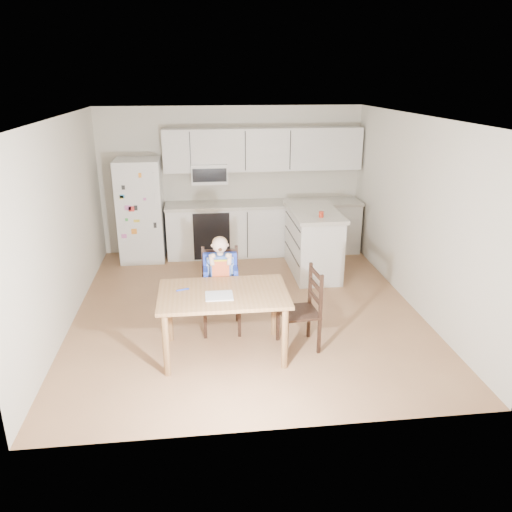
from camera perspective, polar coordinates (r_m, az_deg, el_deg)
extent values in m
cube|color=#956746|center=(6.80, -1.11, -5.95)|extent=(4.50, 5.00, 0.01)
cube|color=beige|center=(8.78, -2.80, 8.64)|extent=(4.50, 0.02, 2.50)
cube|color=beige|center=(6.55, -21.23, 3.37)|extent=(0.02, 5.00, 2.50)
cube|color=beige|center=(6.94, 17.71, 4.67)|extent=(0.02, 5.00, 2.50)
cube|color=white|center=(6.14, -1.27, 15.59)|extent=(4.50, 5.00, 0.01)
cube|color=silver|center=(8.57, -13.02, 5.11)|extent=(0.72, 0.70, 1.70)
cube|color=silver|center=(8.74, 0.90, 3.06)|extent=(3.34, 0.60, 0.86)
cube|color=beige|center=(8.61, 0.93, 5.98)|extent=(3.37, 0.62, 0.05)
cube|color=black|center=(8.38, -5.07, 2.23)|extent=(0.60, 0.02, 0.80)
cube|color=silver|center=(8.58, 0.83, 12.11)|extent=(3.34, 0.34, 0.70)
cube|color=silver|center=(8.54, -5.37, 9.41)|extent=(0.60, 0.38, 0.33)
cube|color=silver|center=(7.89, 6.52, 1.46)|extent=(0.66, 1.32, 0.96)
cube|color=beige|center=(7.75, 6.67, 5.04)|extent=(0.72, 1.38, 0.05)
cylinder|color=red|center=(7.34, 7.47, 4.74)|extent=(0.07, 0.07, 0.09)
cube|color=brown|center=(5.44, -3.75, -4.35)|extent=(1.40, 0.90, 0.04)
cylinder|color=brown|center=(5.29, -10.27, -9.97)|extent=(0.07, 0.07, 0.71)
cylinder|color=brown|center=(5.94, -9.90, -6.43)|extent=(0.07, 0.07, 0.71)
cylinder|color=brown|center=(5.34, 3.32, -9.33)|extent=(0.07, 0.07, 0.71)
cylinder|color=brown|center=(5.99, 2.10, -5.90)|extent=(0.07, 0.07, 0.71)
cube|color=#AAAAAF|center=(5.33, -4.24, -4.56)|extent=(0.29, 0.25, 0.01)
cylinder|color=#1D35AB|center=(5.52, -8.50, -3.84)|extent=(0.12, 0.06, 0.02)
cube|color=black|center=(6.07, -4.00, -4.44)|extent=(0.46, 0.46, 0.03)
cube|color=black|center=(5.99, -5.83, -7.41)|extent=(0.04, 0.04, 0.45)
cube|color=black|center=(6.35, -5.85, -5.73)|extent=(0.04, 0.04, 0.45)
cube|color=black|center=(6.00, -1.92, -7.26)|extent=(0.04, 0.04, 0.45)
cube|color=black|center=(6.36, -2.17, -5.60)|extent=(0.04, 0.04, 0.45)
cube|color=black|center=(6.15, -4.13, -1.25)|extent=(0.45, 0.04, 0.53)
cube|color=#1D35AB|center=(6.04, -4.01, -3.84)|extent=(0.41, 0.37, 0.11)
cube|color=#1D35AB|center=(6.09, -4.12, -1.25)|extent=(0.41, 0.07, 0.36)
cube|color=#60A0EB|center=(5.99, -4.02, -3.38)|extent=(0.32, 0.28, 0.02)
cube|color=#2C3392|center=(5.93, -4.09, -1.10)|extent=(0.24, 0.15, 0.28)
cube|color=#F13531|center=(5.87, -4.06, -1.44)|extent=(0.20, 0.02, 0.21)
sphere|color=beige|center=(5.83, -4.15, 1.26)|extent=(0.18, 0.18, 0.18)
ellipsoid|color=olive|center=(5.83, -4.15, 1.44)|extent=(0.18, 0.17, 0.15)
cube|color=black|center=(5.71, 4.89, -6.43)|extent=(0.46, 0.46, 0.03)
cube|color=black|center=(5.93, 2.52, -7.78)|extent=(0.04, 0.04, 0.42)
cube|color=black|center=(6.02, 6.05, -7.39)|extent=(0.04, 0.04, 0.42)
cube|color=black|center=(5.60, 3.50, -9.53)|extent=(0.04, 0.04, 0.42)
cube|color=black|center=(5.71, 7.22, -9.08)|extent=(0.04, 0.04, 0.42)
cube|color=black|center=(5.65, 6.81, -3.83)|extent=(0.07, 0.42, 0.50)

